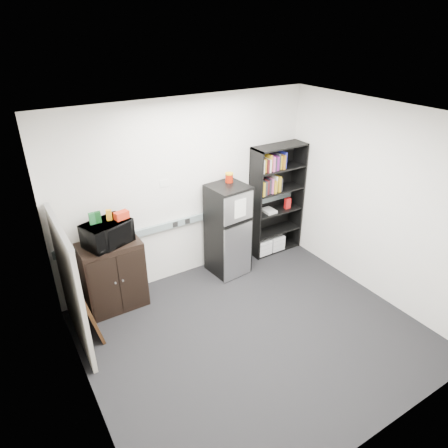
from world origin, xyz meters
name	(u,v)px	position (x,y,z in m)	size (l,w,h in m)	color
floor	(254,334)	(0.00, 0.00, 0.00)	(4.00, 4.00, 0.00)	black
wall_back	(187,191)	(0.00, 1.75, 1.35)	(4.00, 0.02, 2.70)	white
wall_right	(377,204)	(2.00, 0.00, 1.35)	(0.02, 3.50, 2.70)	white
wall_left	(77,301)	(-2.00, 0.00, 1.35)	(0.02, 3.50, 2.70)	white
ceiling	(264,121)	(0.00, 0.00, 2.70)	(4.00, 3.50, 0.02)	white
electrical_raceway	(190,220)	(0.00, 1.72, 0.90)	(3.92, 0.05, 0.10)	gray
wall_note	(165,183)	(-0.35, 1.74, 1.55)	(0.14, 0.00, 0.10)	white
bookshelf	(275,198)	(1.51, 1.57, 0.97)	(0.90, 0.34, 1.85)	black
cubicle_partition	(70,286)	(-1.90, 1.08, 0.81)	(0.06, 1.30, 1.62)	gray
cabinet	(113,275)	(-1.29, 1.50, 0.49)	(0.79, 0.52, 0.99)	black
microwave	(107,233)	(-1.29, 1.48, 1.15)	(0.58, 0.39, 0.32)	black
snack_box_a	(92,219)	(-1.44, 1.52, 1.38)	(0.07, 0.05, 0.15)	#185428
snack_box_b	(98,217)	(-1.37, 1.52, 1.38)	(0.07, 0.05, 0.15)	#0D3A15
snack_box_c	(109,215)	(-1.23, 1.52, 1.38)	(0.07, 0.05, 0.14)	orange
snack_bag	(122,215)	(-1.08, 1.47, 1.36)	(0.18, 0.10, 0.10)	red
refrigerator	(228,230)	(0.50, 1.42, 0.72)	(0.59, 0.62, 1.44)	black
coffee_can	(229,177)	(0.59, 1.55, 1.52)	(0.12, 0.12, 0.16)	#9F1B07
framed_poster	(86,305)	(-1.77, 1.15, 0.42)	(0.21, 0.65, 0.83)	black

